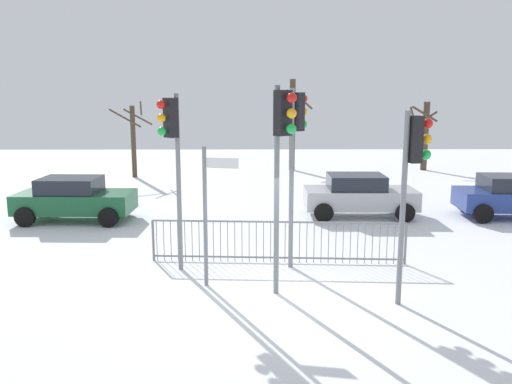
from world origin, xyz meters
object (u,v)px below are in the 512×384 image
traffic_light_foreground_left (296,138)px  car_green_far (74,198)px  bare_tree_centre (424,134)px  bare_tree_right (133,138)px  traffic_light_mid_left (172,143)px  bare_tree_left (292,123)px  traffic_light_foreground_right (413,164)px  traffic_light_mid_right (282,144)px  car_silver_near (359,195)px  direction_sign_post (208,209)px

traffic_light_foreground_left → car_green_far: traffic_light_foreground_left is taller
bare_tree_centre → bare_tree_right: bare_tree_right is taller
traffic_light_mid_left → bare_tree_left: bare_tree_left is taller
traffic_light_foreground_right → car_green_far: 11.75m
bare_tree_left → bare_tree_centre: size_ratio=1.32×
traffic_light_mid_right → bare_tree_centre: 20.77m
traffic_light_foreground_left → car_silver_near: traffic_light_foreground_left is taller
traffic_light_foreground_left → bare_tree_right: bearing=159.8°
traffic_light_mid_left → traffic_light_mid_right: (2.44, -1.59, 0.12)m
traffic_light_foreground_left → car_silver_near: bearing=106.8°
direction_sign_post → bare_tree_right: bearing=118.3°
traffic_light_foreground_right → bare_tree_right: (-9.07, 16.58, -0.85)m
traffic_light_mid_right → car_green_far: (-6.54, 6.73, -2.44)m
car_silver_near → bare_tree_centre: bearing=63.4°
traffic_light_foreground_left → bare_tree_left: (1.23, 16.78, -0.53)m
traffic_light_foreground_left → traffic_light_mid_left: (-2.89, -0.35, -0.09)m
traffic_light_mid_right → bare_tree_left: size_ratio=0.87×
traffic_light_mid_right → car_green_far: bearing=-85.1°
traffic_light_foreground_right → direction_sign_post: size_ratio=1.25×
traffic_light_mid_left → car_silver_near: traffic_light_mid_left is taller
traffic_light_mid_left → car_green_far: (-4.10, 5.14, -2.32)m
bare_tree_right → traffic_light_mid_right: bearing=-67.8°
bare_tree_left → bare_tree_centre: bare_tree_left is taller
bare_tree_left → bare_tree_centre: 7.43m
bare_tree_centre → traffic_light_foreground_left: bearing=-117.3°
traffic_light_mid_left → bare_tree_right: 15.13m
bare_tree_centre → car_silver_near: bearing=-117.6°
car_green_far → bare_tree_left: 14.66m
traffic_light_mid_right → car_silver_near: bearing=-152.5°
traffic_light_foreground_left → traffic_light_mid_left: traffic_light_foreground_left is taller
direction_sign_post → bare_tree_left: size_ratio=0.62×
traffic_light_foreground_right → traffic_light_mid_left: (-4.95, 2.07, 0.24)m
direction_sign_post → bare_tree_left: (3.24, 18.14, 0.91)m
traffic_light_foreground_right → bare_tree_centre: (6.57, 19.12, -0.80)m
car_silver_near → bare_tree_left: (-1.45, 11.44, 1.88)m
traffic_light_foreground_right → direction_sign_post: 4.35m
traffic_light_mid_left → bare_tree_left: bearing=-54.5°
car_green_far → bare_tree_left: bare_tree_left is taller
traffic_light_mid_left → bare_tree_right: (-4.13, 14.51, -1.09)m
traffic_light_mid_right → bare_tree_left: bearing=-134.4°
traffic_light_mid_left → direction_sign_post: bearing=-179.9°
traffic_light_foreground_left → direction_sign_post: (-2.01, -1.36, -1.44)m
bare_tree_right → traffic_light_foreground_right: bearing=-61.3°
traffic_light_foreground_left → traffic_light_mid_left: 2.91m
traffic_light_foreground_left → bare_tree_right: 15.85m
bare_tree_centre → car_green_far: bearing=-142.7°
traffic_light_mid_right → bare_tree_left: 18.80m
traffic_light_foreground_right → bare_tree_centre: traffic_light_foreground_right is taller
traffic_light_mid_right → direction_sign_post: (-1.56, 0.58, -1.47)m
car_green_far → traffic_light_foreground_right: bearing=-36.7°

